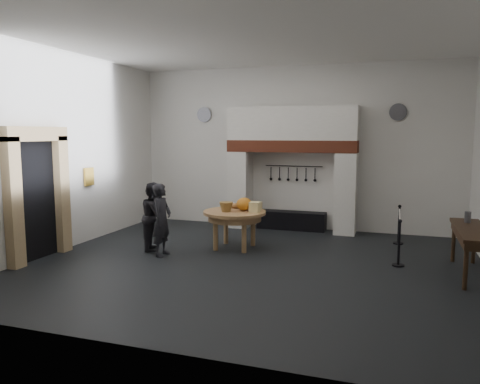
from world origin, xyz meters
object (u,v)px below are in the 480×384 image
(work_table, at_px, (235,212))
(barrier_post_far, at_px, (399,226))
(visitor_far, at_px, (155,216))
(barrier_post_near, at_px, (399,244))
(iron_range, at_px, (291,220))
(visitor_near, at_px, (162,220))
(side_table, at_px, (472,230))

(work_table, height_order, barrier_post_far, barrier_post_far)
(visitor_far, relative_size, barrier_post_near, 1.73)
(iron_range, distance_m, visitor_near, 4.24)
(side_table, distance_m, barrier_post_far, 2.59)
(visitor_far, relative_size, barrier_post_far, 1.73)
(iron_range, bearing_deg, visitor_near, -119.57)
(visitor_far, distance_m, barrier_post_near, 5.33)
(visitor_far, bearing_deg, side_table, -107.02)
(visitor_near, bearing_deg, barrier_post_near, -82.75)
(iron_range, distance_m, side_table, 5.17)
(iron_range, bearing_deg, work_table, -107.53)
(barrier_post_near, distance_m, barrier_post_far, 2.00)
(barrier_post_near, bearing_deg, barrier_post_far, 90.00)
(visitor_near, xyz_separation_m, visitor_far, (-0.40, 0.40, -0.01))
(visitor_far, distance_m, barrier_post_far, 5.82)
(iron_range, distance_m, work_table, 2.70)
(visitor_near, bearing_deg, side_table, -86.64)
(iron_range, relative_size, work_table, 1.31)
(visitor_near, height_order, visitor_far, visitor_near)
(iron_range, xyz_separation_m, barrier_post_far, (2.83, -0.87, 0.20))
(iron_range, height_order, work_table, work_table)
(barrier_post_near, xyz_separation_m, barrier_post_far, (0.00, 2.00, 0.00))
(visitor_far, xyz_separation_m, barrier_post_near, (5.30, 0.38, -0.33))
(visitor_near, xyz_separation_m, barrier_post_near, (4.90, 0.78, -0.34))
(barrier_post_near, relative_size, barrier_post_far, 1.00)
(iron_range, xyz_separation_m, visitor_near, (-2.07, -3.65, 0.54))
(visitor_near, distance_m, barrier_post_near, 4.98)
(iron_range, relative_size, barrier_post_far, 2.11)
(visitor_far, relative_size, side_table, 0.71)
(iron_range, relative_size, visitor_near, 1.20)
(visitor_near, bearing_deg, barrier_post_far, -62.23)
(work_table, bearing_deg, visitor_far, -156.27)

